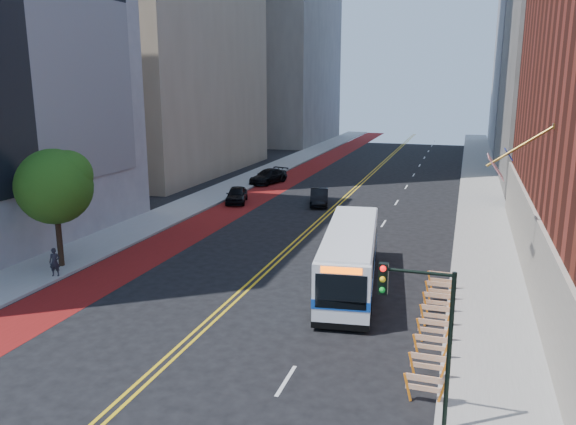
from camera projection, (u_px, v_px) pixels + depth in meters
The scene contains 15 objects.
ground at pixel (191, 339), 23.29m from camera, with size 160.00×160.00×0.00m, color black.
sidewalk_left at pixel (223, 191), 54.66m from camera, with size 4.00×140.00×0.15m, color gray.
sidewalk_right at pixel (482, 207), 47.57m from camera, with size 4.00×140.00×0.15m, color gray.
bus_lane_paint at pixel (260, 194), 53.53m from camera, with size 3.60×140.00×0.01m, color #5E100D.
center_line_inner at pixel (342, 199), 51.19m from camera, with size 0.14×140.00×0.01m, color gold.
center_line_outer at pixel (345, 199), 51.08m from camera, with size 0.14×140.00×0.01m, color gold.
lane_dashes at pixel (406, 187), 57.14m from camera, with size 0.14×98.20×0.01m.
construction_barriers at pixel (435, 320), 23.48m from camera, with size 1.42×10.91×1.00m.
street_tree at pixel (55, 184), 31.11m from camera, with size 4.20×4.20×6.70m.
traffic_signal at pixel (420, 316), 16.40m from camera, with size 2.21×0.34×5.07m.
transit_bus at pixel (350, 257), 28.90m from camera, with size 3.96×11.59×3.12m.
car_a at pixel (237, 195), 49.52m from camera, with size 1.69×4.19×1.43m, color black.
car_b at pixel (319, 197), 48.59m from camera, with size 1.50×4.31×1.42m, color black.
car_c at pixel (268, 176), 59.00m from camera, with size 2.09×5.13×1.49m, color black.
pedestrian at pixel (55, 262), 30.26m from camera, with size 0.57×0.37×1.55m, color black.
Camera 1 is at (10.37, -19.26, 10.38)m, focal length 35.00 mm.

